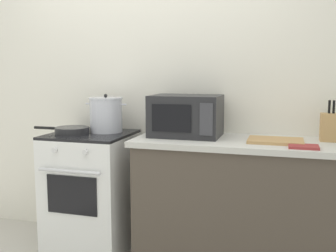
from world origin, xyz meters
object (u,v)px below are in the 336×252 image
(stove, at_px, (92,191))
(microwave, at_px, (186,116))
(knife_block, at_px, (330,127))
(cutting_board, at_px, (275,141))
(stock_pot, at_px, (106,115))
(frying_pan, at_px, (71,130))
(oven_mitt, at_px, (304,147))

(stove, bearing_deg, microwave, 6.13)
(microwave, xyz_separation_m, knife_block, (0.99, 0.06, -0.05))
(cutting_board, bearing_deg, stock_pot, 175.65)
(stock_pot, relative_size, frying_pan, 0.75)
(microwave, bearing_deg, stock_pot, 178.26)
(microwave, distance_m, oven_mitt, 0.86)
(oven_mitt, bearing_deg, stock_pot, 169.97)
(frying_pan, bearing_deg, stock_pot, 35.89)
(frying_pan, xyz_separation_m, microwave, (0.87, 0.14, 0.12))
(microwave, relative_size, oven_mitt, 2.78)
(cutting_board, distance_m, knife_block, 0.39)
(stock_pot, height_order, frying_pan, stock_pot)
(cutting_board, xyz_separation_m, knife_block, (0.35, 0.14, 0.09))
(stove, bearing_deg, oven_mitt, -5.87)
(frying_pan, relative_size, microwave, 0.92)
(frying_pan, distance_m, microwave, 0.89)
(cutting_board, distance_m, oven_mitt, 0.24)
(stock_pot, bearing_deg, cutting_board, -4.35)
(frying_pan, relative_size, oven_mitt, 2.55)
(cutting_board, bearing_deg, microwave, 173.01)
(microwave, height_order, knife_block, microwave)
(stock_pot, distance_m, microwave, 0.65)
(knife_block, bearing_deg, stove, -175.32)
(cutting_board, height_order, oven_mitt, cutting_board)
(stock_pot, bearing_deg, oven_mitt, -10.03)
(stock_pot, relative_size, oven_mitt, 1.90)
(frying_pan, height_order, oven_mitt, frying_pan)
(stock_pot, height_order, cutting_board, stock_pot)
(stock_pot, distance_m, frying_pan, 0.29)
(stove, relative_size, microwave, 1.84)
(stove, distance_m, stock_pot, 0.61)
(cutting_board, bearing_deg, stove, -179.95)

